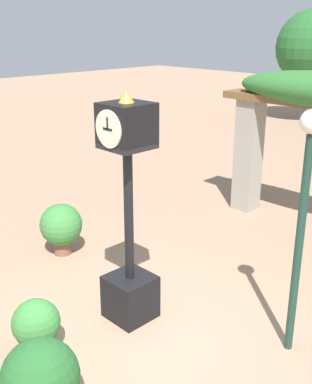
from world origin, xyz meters
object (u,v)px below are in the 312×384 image
lamp_post (304,197)px  potted_plant_far_left (40,379)px  potted_plant_near_right (61,226)px  pedestal_clock (129,221)px  potted_plant_near_left (36,325)px

lamp_post → potted_plant_far_left: bearing=-112.0°
potted_plant_near_right → lamp_post: bearing=7.4°
potted_plant_near_right → lamp_post: 4.54m
pedestal_clock → potted_plant_near_right: pedestal_clock is taller
potted_plant_near_right → potted_plant_near_left: bearing=-40.2°
potted_plant_near_left → potted_plant_far_left: size_ratio=0.78×
pedestal_clock → potted_plant_near_right: 2.53m
potted_plant_near_right → potted_plant_far_left: 3.86m
pedestal_clock → potted_plant_far_left: size_ratio=3.39×
pedestal_clock → potted_plant_far_left: 2.25m
pedestal_clock → lamp_post: 2.24m
potted_plant_near_left → lamp_post: (2.14, 2.33, 1.65)m
potted_plant_far_left → lamp_post: size_ratio=0.31×
potted_plant_near_right → potted_plant_far_left: bearing=-36.8°
potted_plant_near_left → potted_plant_near_right: size_ratio=0.78×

